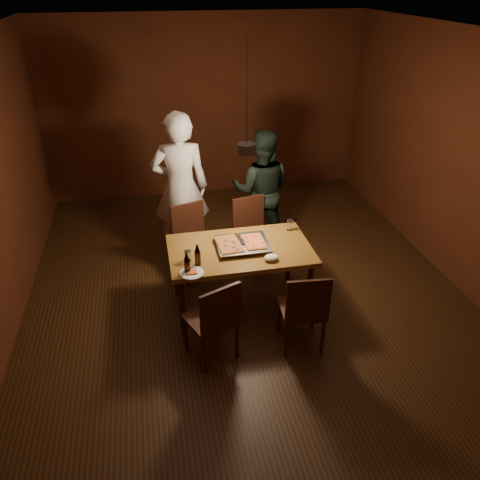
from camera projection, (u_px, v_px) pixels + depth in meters
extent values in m
plane|color=#3D2410|center=(246.00, 291.00, 5.53)|extent=(6.00, 6.00, 0.00)
plane|color=beige|center=(247.00, 34.00, 4.14)|extent=(6.00, 6.00, 0.00)
plane|color=#512312|center=(206.00, 109.00, 7.38)|extent=(5.00, 0.00, 5.00)
plane|color=#512312|center=(377.00, 415.00, 2.29)|extent=(5.00, 0.00, 5.00)
plane|color=#512312|center=(463.00, 164.00, 5.27)|extent=(0.00, 6.00, 6.00)
cube|color=brown|center=(240.00, 250.00, 4.94)|extent=(1.50, 0.90, 0.05)
cylinder|color=#38190F|center=(182.00, 308.00, 4.70)|extent=(0.06, 0.06, 0.70)
cylinder|color=#38190F|center=(309.00, 292.00, 4.93)|extent=(0.06, 0.06, 0.70)
cylinder|color=#38190F|center=(176.00, 268.00, 5.32)|extent=(0.06, 0.06, 0.70)
cylinder|color=#38190F|center=(289.00, 256.00, 5.56)|extent=(0.06, 0.06, 0.70)
cube|color=#38190F|center=(195.00, 244.00, 5.63)|extent=(0.52, 0.52, 0.04)
cube|color=#38190F|center=(188.00, 220.00, 5.65)|extent=(0.41, 0.15, 0.45)
cube|color=#38190F|center=(254.00, 237.00, 5.79)|extent=(0.50, 0.50, 0.04)
cube|color=#38190F|center=(248.00, 213.00, 5.82)|extent=(0.42, 0.11, 0.45)
cube|color=#38190F|center=(211.00, 319.00, 4.41)|extent=(0.55, 0.55, 0.04)
cube|color=#38190F|center=(221.00, 310.00, 4.16)|extent=(0.40, 0.19, 0.45)
cube|color=#38190F|center=(302.00, 308.00, 4.56)|extent=(0.45, 0.45, 0.04)
cube|color=#38190F|center=(308.00, 301.00, 4.27)|extent=(0.42, 0.06, 0.45)
cube|color=silver|center=(243.00, 245.00, 4.94)|extent=(0.59, 0.50, 0.05)
cube|color=maroon|center=(229.00, 244.00, 4.89)|extent=(0.27, 0.40, 0.02)
cube|color=gold|center=(254.00, 241.00, 4.94)|extent=(0.22, 0.34, 0.02)
cylinder|color=black|center=(187.00, 266.00, 4.49)|extent=(0.06, 0.06, 0.14)
cone|color=black|center=(187.00, 257.00, 4.44)|extent=(0.06, 0.06, 0.08)
cylinder|color=black|center=(198.00, 259.00, 4.61)|extent=(0.06, 0.06, 0.15)
cone|color=black|center=(197.00, 249.00, 4.56)|extent=(0.06, 0.06, 0.08)
cylinder|color=silver|center=(188.00, 256.00, 4.69)|extent=(0.07, 0.07, 0.11)
cylinder|color=silver|center=(290.00, 225.00, 5.25)|extent=(0.06, 0.06, 0.13)
cylinder|color=white|center=(192.00, 273.00, 4.51)|extent=(0.23, 0.23, 0.02)
cube|color=gold|center=(192.00, 272.00, 4.50)|extent=(0.10, 0.08, 0.01)
ellipsoid|color=white|center=(271.00, 258.00, 4.71)|extent=(0.15, 0.11, 0.06)
imported|color=silver|center=(180.00, 188.00, 5.78)|extent=(0.71, 0.48, 1.92)
imported|color=black|center=(261.00, 190.00, 6.10)|extent=(0.94, 0.83, 1.61)
cylinder|color=black|center=(247.00, 149.00, 4.66)|extent=(0.18, 0.18, 0.10)
cylinder|color=black|center=(247.00, 92.00, 4.39)|extent=(0.01, 0.01, 1.00)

